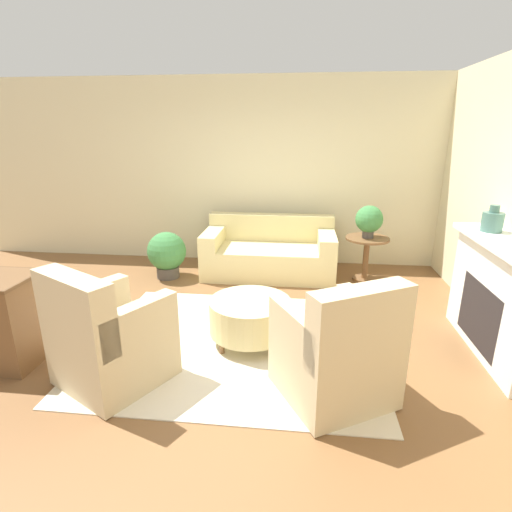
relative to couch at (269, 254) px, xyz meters
name	(u,v)px	position (x,y,z in m)	size (l,w,h in m)	color
ground_plane	(235,344)	(-0.17, -2.08, -0.30)	(16.00, 16.00, 0.00)	brown
wall_back	(262,173)	(-0.17, 0.66, 1.10)	(9.36, 0.12, 2.80)	beige
rug	(235,343)	(-0.17, -2.08, -0.30)	(2.74, 2.31, 0.01)	beige
couch	(269,254)	(0.00, 0.00, 0.00)	(1.87, 0.94, 0.82)	beige
armchair_left	(107,340)	(-1.10, -2.81, 0.09)	(1.05, 1.05, 1.01)	#C6B289
armchair_right	(338,354)	(0.76, -2.81, 0.09)	(1.05, 1.05, 1.01)	#C6B289
ottoman_table	(250,316)	(-0.02, -2.04, -0.01)	(0.80, 0.80, 0.45)	beige
side_table	(366,251)	(1.36, -0.12, 0.13)	(0.59, 0.59, 0.62)	brown
fireplace	(502,297)	(2.30, -1.94, 0.27)	(0.44, 1.56, 1.09)	white
vase_mantel_near	(492,221)	(2.28, -1.54, 0.89)	(0.19, 0.19, 0.26)	#477066
potted_plant_on_side_table	(369,220)	(1.36, -0.12, 0.56)	(0.37, 0.37, 0.44)	#4C4742
potted_plant_floor	(167,253)	(-1.43, -0.33, 0.06)	(0.55, 0.55, 0.67)	#4C4742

